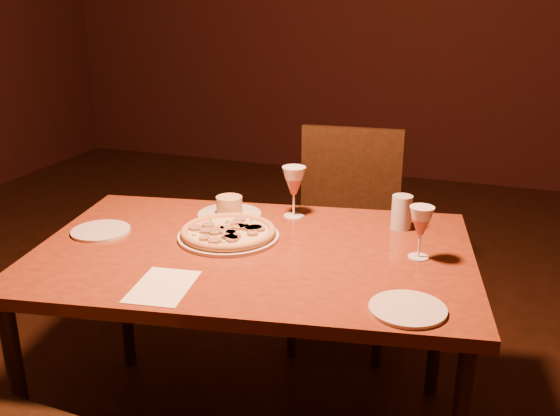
% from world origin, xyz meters
% --- Properties ---
extents(dining_table, '(1.52, 1.12, 0.74)m').
position_xyz_m(dining_table, '(0.14, -0.02, 0.68)').
color(dining_table, brown).
rests_on(dining_table, floor).
extents(chair_far, '(0.50, 0.50, 0.95)m').
position_xyz_m(chair_far, '(0.24, 0.82, 0.53)').
color(chair_far, black).
rests_on(chair_far, floor).
extents(pizza_plate, '(0.34, 0.34, 0.04)m').
position_xyz_m(pizza_plate, '(0.02, 0.04, 0.76)').
color(pizza_plate, silver).
rests_on(pizza_plate, dining_table).
extents(ramekin_saucer, '(0.23, 0.23, 0.07)m').
position_xyz_m(ramekin_saucer, '(-0.06, 0.24, 0.77)').
color(ramekin_saucer, silver).
rests_on(ramekin_saucer, dining_table).
extents(wine_glass_far, '(0.08, 0.08, 0.19)m').
position_xyz_m(wine_glass_far, '(0.16, 0.31, 0.84)').
color(wine_glass_far, '#B3574A').
rests_on(wine_glass_far, dining_table).
extents(wine_glass_right, '(0.08, 0.08, 0.17)m').
position_xyz_m(wine_glass_right, '(0.64, 0.09, 0.83)').
color(wine_glass_right, '#B3574A').
rests_on(wine_glass_right, dining_table).
extents(water_tumbler, '(0.07, 0.07, 0.12)m').
position_xyz_m(water_tumbler, '(0.55, 0.32, 0.80)').
color(water_tumbler, silver).
rests_on(water_tumbler, dining_table).
extents(side_plate_left, '(0.20, 0.20, 0.01)m').
position_xyz_m(side_plate_left, '(-0.41, -0.06, 0.75)').
color(side_plate_left, silver).
rests_on(side_plate_left, dining_table).
extents(side_plate_near, '(0.20, 0.20, 0.01)m').
position_xyz_m(side_plate_near, '(0.66, -0.26, 0.75)').
color(side_plate_near, silver).
rests_on(side_plate_near, dining_table).
extents(menu_card, '(0.19, 0.25, 0.00)m').
position_xyz_m(menu_card, '(-0.00, -0.35, 0.74)').
color(menu_card, white).
rests_on(menu_card, dining_table).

